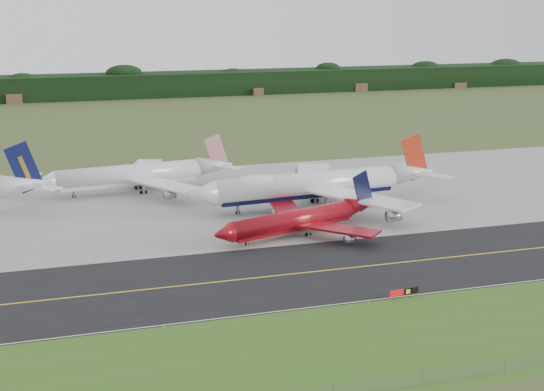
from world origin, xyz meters
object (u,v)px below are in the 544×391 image
(jet_red_737, at_px, (301,219))
(taxiway_sign, at_px, (404,292))
(jet_star_tail, at_px, (139,175))
(jet_ba_747, at_px, (316,184))

(jet_red_737, xyz_separation_m, taxiway_sign, (4.10, -39.60, -1.89))
(jet_star_tail, distance_m, taxiway_sign, 92.21)
(jet_ba_747, height_order, jet_red_737, jet_ba_747)
(jet_red_737, height_order, jet_star_tail, jet_star_tail)
(taxiway_sign, bearing_deg, jet_red_737, 95.91)
(jet_ba_747, distance_m, taxiway_sign, 59.86)
(jet_ba_747, bearing_deg, jet_red_737, -117.68)
(jet_ba_747, bearing_deg, taxiway_sign, -96.04)
(jet_star_tail, bearing_deg, jet_ba_747, -35.30)
(jet_ba_747, xyz_separation_m, jet_star_tail, (-38.22, 27.06, -0.93))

